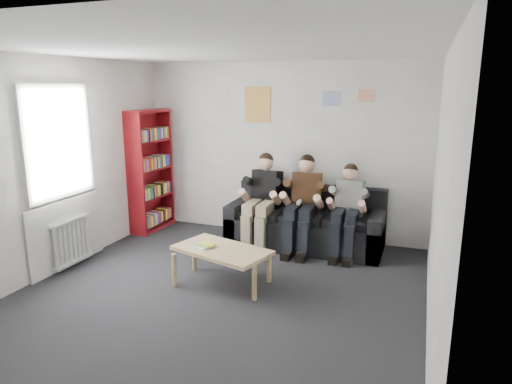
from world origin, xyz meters
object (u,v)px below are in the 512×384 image
(sofa, at_px, (306,225))
(bookshelf, at_px, (151,171))
(person_left, at_px, (262,201))
(coffee_table, at_px, (222,253))
(person_right, at_px, (347,211))
(person_middle, at_px, (303,204))

(sofa, xyz_separation_m, bookshelf, (-2.60, -0.07, 0.67))
(bookshelf, bearing_deg, person_left, -0.56)
(coffee_table, bearing_deg, sofa, 70.62)
(person_left, bearing_deg, bookshelf, -176.27)
(sofa, bearing_deg, coffee_table, -109.38)
(bookshelf, height_order, person_right, bookshelf)
(person_middle, distance_m, person_right, 0.63)
(bookshelf, xyz_separation_m, person_middle, (2.60, -0.14, -0.30))
(person_left, height_order, person_right, person_left)
(bookshelf, xyz_separation_m, coffee_table, (2.00, -1.63, -0.59))
(person_left, relative_size, person_right, 1.07)
(person_left, height_order, person_middle, person_middle)
(coffee_table, bearing_deg, person_left, 91.24)
(sofa, bearing_deg, person_middle, -90.00)
(coffee_table, relative_size, person_right, 0.88)
(person_middle, height_order, person_right, person_middle)
(sofa, distance_m, person_left, 0.76)
(sofa, relative_size, coffee_table, 1.99)
(sofa, distance_m, coffee_table, 1.80)
(coffee_table, bearing_deg, bookshelf, 140.92)
(sofa, bearing_deg, person_left, -161.91)
(coffee_table, relative_size, person_left, 0.83)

